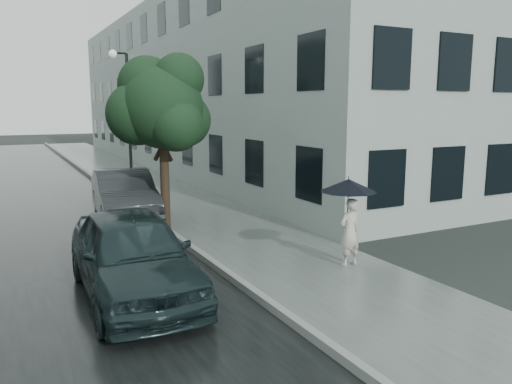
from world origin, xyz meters
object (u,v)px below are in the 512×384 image
street_tree (162,107)px  lamp_post (125,112)px  car_far (124,195)px  car_near (133,254)px  pedestrian (350,232)px

street_tree → lamp_post: bearing=85.0°
lamp_post → car_far: (-1.36, -5.30, -2.44)m
lamp_post → car_near: lamp_post is taller
street_tree → car_far: street_tree is taller
pedestrian → car_far: (-3.29, 6.81, 0.01)m
street_tree → car_near: 5.78m
pedestrian → street_tree: street_tree is taller
car_near → street_tree: bearing=67.8°
street_tree → car_near: size_ratio=1.06×
street_tree → lamp_post: (0.61, 6.99, -0.23)m
lamp_post → pedestrian: bearing=-88.1°
car_far → street_tree: bearing=-61.1°
pedestrian → street_tree: 6.31m
car_near → car_far: 6.54m
pedestrian → street_tree: bearing=-70.4°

